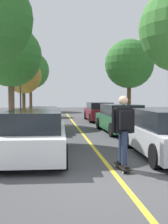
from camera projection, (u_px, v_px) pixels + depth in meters
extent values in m
plane|color=#424244|center=(123.00, 184.00, 5.95)|extent=(80.00, 80.00, 0.00)
cube|color=gold|center=(94.00, 148.00, 9.92)|extent=(0.12, 39.20, 0.01)
cube|color=white|center=(35.00, 140.00, 8.61)|extent=(1.96, 4.63, 0.66)
cube|color=black|center=(34.00, 120.00, 8.51)|extent=(1.70, 3.13, 0.55)
cylinder|color=black|center=(63.00, 157.00, 7.10)|extent=(0.24, 0.65, 0.64)
cylinder|color=black|center=(63.00, 138.00, 10.27)|extent=(0.24, 0.65, 0.64)
cylinder|color=black|center=(15.00, 138.00, 10.13)|extent=(0.24, 0.65, 0.64)
cube|color=#BCAD89|center=(42.00, 122.00, 14.91)|extent=(1.82, 4.56, 0.61)
cube|color=black|center=(42.00, 112.00, 14.79)|extent=(1.58, 2.69, 0.46)
cylinder|color=black|center=(59.00, 128.00, 13.47)|extent=(0.23, 0.64, 0.64)
cylinder|color=black|center=(24.00, 128.00, 13.27)|extent=(0.23, 0.64, 0.64)
cylinder|color=black|center=(57.00, 122.00, 16.57)|extent=(0.23, 0.64, 0.64)
cylinder|color=black|center=(28.00, 122.00, 16.37)|extent=(0.23, 0.64, 0.64)
cube|color=#B7B7BC|center=(166.00, 139.00, 8.66)|extent=(1.86, 4.35, 0.67)
cube|color=black|center=(168.00, 119.00, 8.47)|extent=(1.61, 2.54, 0.56)
cylinder|color=black|center=(128.00, 139.00, 10.05)|extent=(0.24, 0.65, 0.64)
cylinder|color=black|center=(156.00, 156.00, 7.16)|extent=(0.24, 0.65, 0.64)
cube|color=#1E5B33|center=(121.00, 122.00, 14.33)|extent=(1.91, 4.53, 0.68)
cube|color=black|center=(121.00, 110.00, 14.39)|extent=(1.64, 2.72, 0.54)
cylinder|color=black|center=(99.00, 123.00, 15.75)|extent=(0.24, 0.65, 0.64)
cylinder|color=black|center=(128.00, 123.00, 15.98)|extent=(0.24, 0.65, 0.64)
cylinder|color=black|center=(112.00, 130.00, 12.70)|extent=(0.24, 0.65, 0.64)
cylinder|color=black|center=(148.00, 129.00, 12.93)|extent=(0.24, 0.65, 0.64)
cube|color=maroon|center=(99.00, 114.00, 20.96)|extent=(1.81, 4.49, 0.71)
cube|color=black|center=(99.00, 105.00, 21.00)|extent=(1.59, 2.97, 0.47)
cylinder|color=black|center=(86.00, 115.00, 22.41)|extent=(0.22, 0.64, 0.64)
cylinder|color=black|center=(107.00, 115.00, 22.59)|extent=(0.22, 0.64, 0.64)
cylinder|color=black|center=(91.00, 118.00, 19.36)|extent=(0.22, 0.64, 0.64)
cylinder|color=black|center=(115.00, 118.00, 19.53)|extent=(0.22, 0.64, 0.64)
cylinder|color=brown|center=(11.00, 98.00, 17.98)|extent=(0.38, 0.38, 3.08)
sphere|color=#2D6B28|center=(11.00, 56.00, 17.83)|extent=(3.87, 3.87, 3.87)
cylinder|color=#4C3823|center=(24.00, 100.00, 25.84)|extent=(0.30, 0.30, 2.67)
sphere|color=olive|center=(24.00, 76.00, 25.72)|extent=(3.23, 3.23, 3.23)
cylinder|color=#4C3823|center=(31.00, 96.00, 34.11)|extent=(0.34, 0.34, 3.34)
sphere|color=#2D6B28|center=(30.00, 70.00, 33.93)|extent=(4.45, 4.45, 4.45)
cylinder|color=#4C3823|center=(129.00, 100.00, 20.41)|extent=(0.28, 0.28, 2.82)
sphere|color=#2D6B28|center=(129.00, 64.00, 20.27)|extent=(3.48, 3.48, 3.48)
cylinder|color=#38383D|center=(20.00, 86.00, 20.61)|extent=(0.12, 0.12, 4.89)
cube|color=#EAE5C6|center=(20.00, 50.00, 20.47)|extent=(0.36, 0.24, 0.20)
cube|color=black|center=(123.00, 166.00, 7.04)|extent=(0.25, 0.85, 0.02)
cylinder|color=beige|center=(116.00, 166.00, 7.37)|extent=(0.03, 0.06, 0.06)
cylinder|color=beige|center=(123.00, 165.00, 7.40)|extent=(0.03, 0.06, 0.06)
cylinder|color=beige|center=(123.00, 173.00, 6.70)|extent=(0.03, 0.06, 0.06)
cylinder|color=beige|center=(131.00, 172.00, 6.73)|extent=(0.03, 0.06, 0.06)
cube|color=#99999E|center=(119.00, 164.00, 7.38)|extent=(0.10, 0.04, 0.02)
cube|color=#99999E|center=(127.00, 171.00, 6.71)|extent=(0.10, 0.04, 0.02)
cube|color=black|center=(120.00, 163.00, 7.26)|extent=(0.11, 0.26, 0.06)
cube|color=black|center=(125.00, 167.00, 6.83)|extent=(0.11, 0.26, 0.06)
cylinder|color=#283351|center=(122.00, 146.00, 7.14)|extent=(0.16, 0.16, 0.82)
cylinder|color=#283351|center=(124.00, 148.00, 6.90)|extent=(0.16, 0.16, 0.82)
cube|color=black|center=(123.00, 120.00, 6.98)|extent=(0.41, 0.23, 0.63)
sphere|color=tan|center=(123.00, 100.00, 6.95)|extent=(0.23, 0.23, 0.23)
cylinder|color=black|center=(113.00, 121.00, 6.95)|extent=(0.09, 0.09, 0.58)
cylinder|color=black|center=(133.00, 121.00, 7.02)|extent=(0.09, 0.09, 0.58)
cube|color=black|center=(126.00, 120.00, 6.78)|extent=(0.31, 0.19, 0.44)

